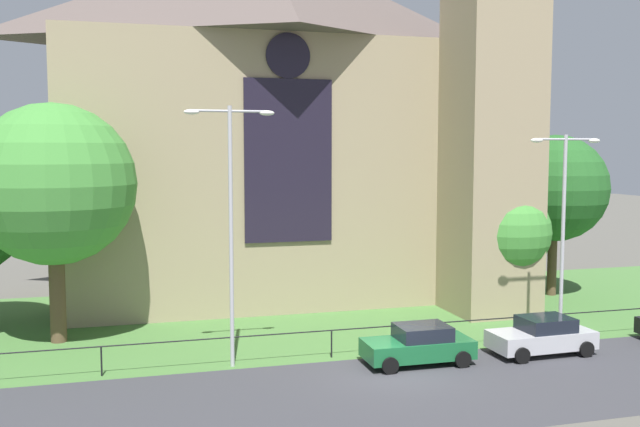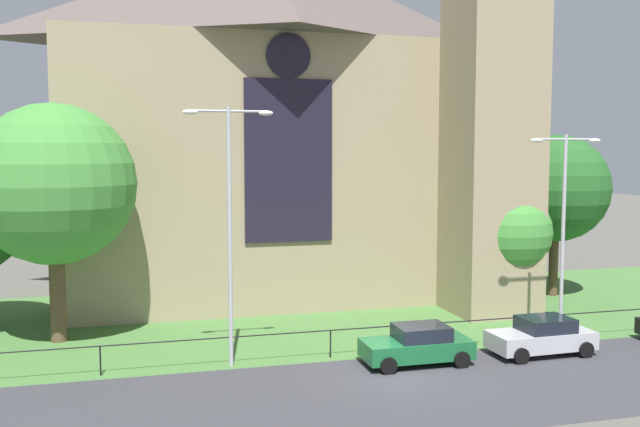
% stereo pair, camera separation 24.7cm
% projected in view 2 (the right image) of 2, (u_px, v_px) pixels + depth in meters
% --- Properties ---
extents(ground, '(160.00, 160.00, 0.00)m').
position_uv_depth(ground, '(323.00, 313.00, 35.83)').
color(ground, '#56544C').
extents(road_asphalt, '(120.00, 8.00, 0.01)m').
position_uv_depth(road_asphalt, '(415.00, 390.00, 24.28)').
color(road_asphalt, '#38383D').
rests_on(road_asphalt, ground).
extents(grass_verge, '(120.00, 20.00, 0.01)m').
position_uv_depth(grass_verge, '(334.00, 322.00, 33.90)').
color(grass_verge, '#477538').
rests_on(grass_verge, ground).
extents(church_building, '(23.20, 16.20, 26.00)m').
position_uv_depth(church_building, '(281.00, 114.00, 39.94)').
color(church_building, tan).
rests_on(church_building, ground).
extents(iron_railing, '(35.10, 0.07, 1.13)m').
position_uv_depth(iron_railing, '(331.00, 333.00, 28.08)').
color(iron_railing, black).
rests_on(iron_railing, ground).
extents(tree_right_far, '(6.00, 6.00, 9.10)m').
position_uv_depth(tree_right_far, '(556.00, 189.00, 39.70)').
color(tree_right_far, brown).
rests_on(tree_right_far, ground).
extents(tree_right_near, '(4.38, 4.38, 6.29)m').
position_uv_depth(tree_right_near, '(508.00, 233.00, 35.60)').
color(tree_right_near, '#4C3823').
rests_on(tree_right_near, ground).
extents(tree_left_near, '(6.87, 6.87, 10.24)m').
position_uv_depth(tree_left_near, '(54.00, 185.00, 29.96)').
color(tree_left_near, brown).
rests_on(tree_left_near, ground).
extents(streetlamp_near, '(3.37, 0.26, 9.87)m').
position_uv_depth(streetlamp_near, '(230.00, 207.00, 26.49)').
color(streetlamp_near, '#B2B2B7').
rests_on(streetlamp_near, ground).
extents(streetlamp_far, '(3.37, 0.26, 8.89)m').
position_uv_depth(streetlamp_far, '(564.00, 212.00, 30.24)').
color(streetlamp_far, '#B2B2B7').
rests_on(streetlamp_far, ground).
extents(parked_car_green, '(4.21, 2.04, 1.51)m').
position_uv_depth(parked_car_green, '(418.00, 345.00, 27.26)').
color(parked_car_green, '#196033').
rests_on(parked_car_green, ground).
extents(parked_car_silver, '(4.25, 2.12, 1.51)m').
position_uv_depth(parked_car_silver, '(542.00, 336.00, 28.53)').
color(parked_car_silver, '#B7B7BC').
rests_on(parked_car_silver, ground).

